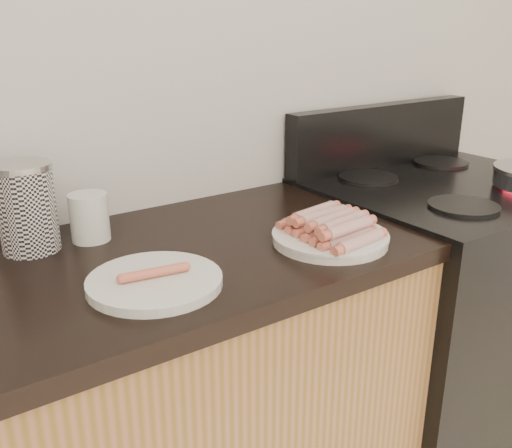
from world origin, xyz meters
TOP-DOWN VIEW (x-y plane):
  - wall_back at (0.00, 2.00)m, footprint 4.00×0.04m
  - stove at (0.78, 1.68)m, footprint 0.76×0.65m
  - stove_panel at (0.78, 1.96)m, footprint 0.76×0.06m
  - burner_near_left at (0.61, 1.51)m, footprint 0.18×0.18m
  - burner_far_left at (0.61, 1.84)m, footprint 0.18×0.18m
  - burner_far_right at (0.95, 1.84)m, footprint 0.18×0.18m
  - main_plate at (0.18, 1.54)m, footprint 0.34×0.34m
  - side_plate at (-0.23, 1.56)m, footprint 0.26×0.26m
  - hotdog_pile at (0.18, 1.54)m, footprint 0.13×0.22m
  - plain_sausages at (-0.23, 1.56)m, footprint 0.12×0.04m
  - canister at (-0.37, 1.88)m, footprint 0.12×0.12m
  - mug at (-0.25, 1.86)m, footprint 0.10×0.10m

SIDE VIEW (x-z plane):
  - stove at x=0.78m, z-range 0.00..0.91m
  - main_plate at x=0.18m, z-range 0.90..0.92m
  - side_plate at x=-0.23m, z-range 0.90..0.92m
  - burner_near_left at x=0.61m, z-range 0.91..0.92m
  - burner_far_left at x=0.61m, z-range 0.91..0.92m
  - burner_far_right at x=0.95m, z-range 0.91..0.92m
  - plain_sausages at x=-0.23m, z-range 0.92..0.94m
  - hotdog_pile at x=0.18m, z-range 0.92..0.97m
  - mug at x=-0.25m, z-range 0.90..1.01m
  - canister at x=-0.37m, z-range 0.90..1.09m
  - stove_panel at x=0.78m, z-range 0.91..1.11m
  - wall_back at x=0.00m, z-range 0.00..2.60m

